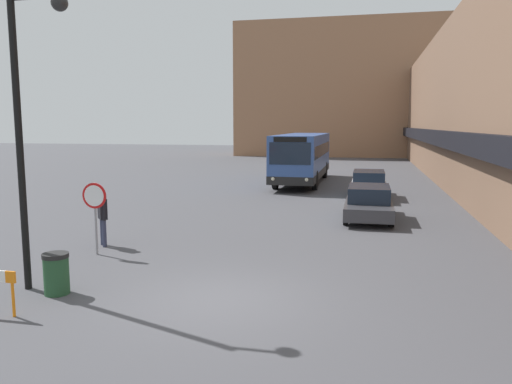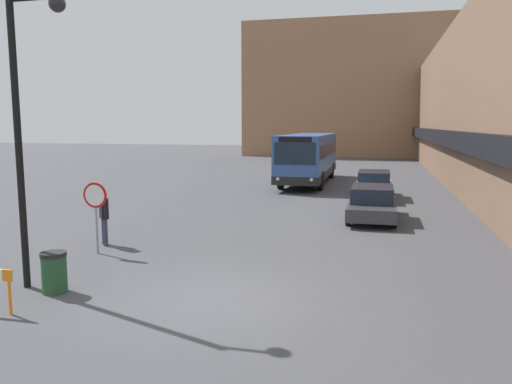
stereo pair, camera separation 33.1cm
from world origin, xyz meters
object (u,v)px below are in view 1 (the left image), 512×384
object	(u,v)px
parked_car_middle	(369,184)
pedestrian	(103,213)
trash_bin	(56,273)
street_lamp	(28,111)
parked_car_front	(369,202)
city_bus	(303,156)
stop_sign	(95,203)

from	to	relation	value
parked_car_middle	pedestrian	bearing A→B (deg)	-123.04
trash_bin	street_lamp	bearing A→B (deg)	163.73
parked_car_front	trash_bin	size ratio (longest dim) A/B	4.68
city_bus	pedestrian	distance (m)	19.02
stop_sign	pedestrian	size ratio (longest dim) A/B	1.21
parked_car_front	parked_car_middle	world-z (taller)	parked_car_middle
stop_sign	trash_bin	size ratio (longest dim) A/B	2.27
parked_car_front	pedestrian	distance (m)	10.50
parked_car_front	street_lamp	world-z (taller)	street_lamp
city_bus	stop_sign	xyz separation A→B (m)	(-3.63, -19.61, -0.21)
parked_car_front	stop_sign	world-z (taller)	stop_sign
street_lamp	pedestrian	distance (m)	5.24
parked_car_front	stop_sign	size ratio (longest dim) A/B	2.07
parked_car_middle	street_lamp	distance (m)	18.80
stop_sign	city_bus	bearing A→B (deg)	79.50
city_bus	pedestrian	bearing A→B (deg)	-102.09
trash_bin	parked_car_middle	bearing A→B (deg)	67.81
stop_sign	pedestrian	bearing A→B (deg)	108.82
city_bus	street_lamp	world-z (taller)	street_lamp
parked_car_middle	street_lamp	bearing A→B (deg)	-114.16
parked_car_middle	street_lamp	size ratio (longest dim) A/B	0.69
city_bus	parked_car_middle	world-z (taller)	city_bus
parked_car_middle	street_lamp	xyz separation A→B (m)	(-7.57, -16.87, 3.42)
pedestrian	trash_bin	bearing A→B (deg)	-24.27
stop_sign	street_lamp	size ratio (longest dim) A/B	0.32
parked_car_middle	trash_bin	xyz separation A→B (m)	(-6.95, -17.05, -0.24)
city_bus	pedestrian	world-z (taller)	city_bus
parked_car_front	street_lamp	bearing A→B (deg)	-125.33
street_lamp	pedestrian	xyz separation A→B (m)	(-0.68, 4.19, -3.07)
street_lamp	trash_bin	bearing A→B (deg)	-16.27
street_lamp	stop_sign	bearing A→B (deg)	95.98
parked_car_front	pedestrian	size ratio (longest dim) A/B	2.51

